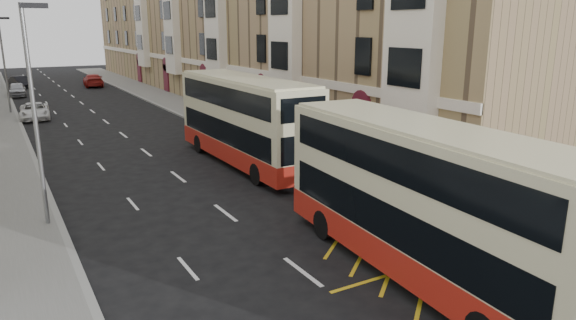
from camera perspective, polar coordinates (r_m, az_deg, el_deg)
pavement_right at (r=42.00m, az=-7.74°, el=4.48°), size 4.00×120.00×0.15m
pavement_left at (r=38.98m, az=-29.29°, el=1.95°), size 3.00×120.00×0.15m
kerb_right at (r=41.29m, az=-10.31°, el=4.20°), size 0.25×120.00×0.15m
kerb_left at (r=39.01m, az=-27.10°, el=2.23°), size 0.25×120.00×0.15m
road_markings at (r=54.34m, az=-21.80°, el=5.78°), size 10.00×110.00×0.01m
terrace_right at (r=58.21m, az=-7.53°, el=14.63°), size 10.75×79.00×15.25m
guard_railing at (r=20.78m, az=13.91°, el=-4.03°), size 0.06×6.56×1.01m
street_lamp_near at (r=20.52m, az=-26.31°, el=5.51°), size 0.93×0.18×8.00m
street_lamp_far at (r=50.39m, az=-28.99°, el=9.71°), size 0.93×0.18×8.00m
double_decker_front at (r=15.61m, az=14.81°, el=-4.51°), size 3.47×11.79×4.64m
double_decker_rear at (r=27.87m, az=-4.82°, el=4.37°), size 2.81×11.96×4.76m
pedestrian_near at (r=19.67m, az=24.49°, el=-5.67°), size 0.65×0.47×1.65m
pedestrian_far at (r=23.30m, az=13.63°, el=-1.44°), size 1.11×0.51×1.85m
white_van at (r=46.97m, az=-26.33°, el=4.89°), size 2.55×4.92×1.33m
car_silver at (r=63.43m, az=-27.89°, el=6.93°), size 2.05×4.49×1.49m
car_dark at (r=72.67m, az=-27.59°, el=7.70°), size 2.58×4.54×1.41m
car_red at (r=70.24m, az=-20.84°, el=8.28°), size 2.77×5.66×1.59m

